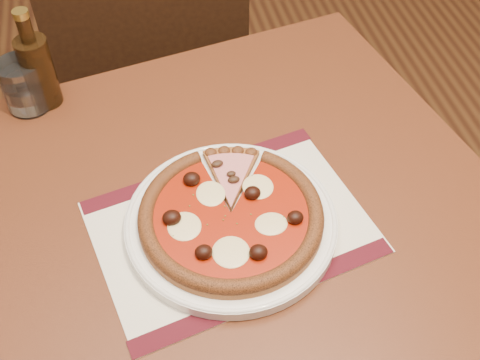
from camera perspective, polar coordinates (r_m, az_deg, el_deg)
name	(u,v)px	position (r m, az deg, el deg)	size (l,w,h in m)	color
table	(243,240)	(1.02, 0.24, -5.74)	(0.94, 0.94, 0.75)	brown
chair_far	(150,46)	(1.58, -8.51, 12.49)	(0.48, 0.48, 0.97)	black
placemat	(231,227)	(0.91, -0.84, -4.46)	(0.40, 0.28, 0.00)	white
plate	(231,223)	(0.90, -0.85, -4.08)	(0.32, 0.32, 0.02)	white
pizza	(231,215)	(0.88, -0.86, -3.31)	(0.27, 0.27, 0.04)	#9A5725
ham_slice	(238,176)	(0.94, -0.24, 0.38)	(0.09, 0.13, 0.02)	#9A5725
water_glass	(24,85)	(1.13, -19.79, 8.45)	(0.08, 0.08, 0.09)	white
bottle	(38,69)	(1.11, -18.63, 9.98)	(0.06, 0.06, 0.19)	#37210D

